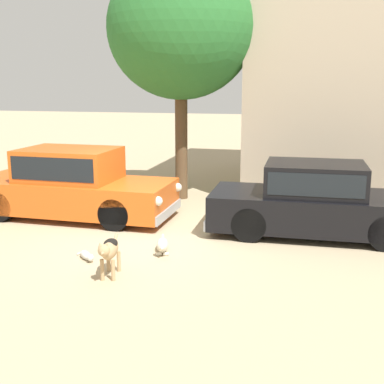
{
  "coord_description": "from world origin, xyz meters",
  "views": [
    {
      "loc": [
        3.18,
        -9.08,
        3.0
      ],
      "look_at": [
        0.89,
        0.2,
        0.9
      ],
      "focal_mm": 46.64,
      "sensor_mm": 36.0,
      "label": 1
    }
  ],
  "objects_px": {
    "parked_sedan_nearest": "(71,184)",
    "stray_dog_tan": "(109,250)",
    "acacia_tree_left": "(181,28)",
    "parked_sedan_second": "(316,200)",
    "stray_dog_spotted": "(162,245)",
    "stray_cat": "(87,256)"
  },
  "relations": [
    {
      "from": "stray_dog_tan",
      "to": "acacia_tree_left",
      "type": "relative_size",
      "value": 0.17
    },
    {
      "from": "acacia_tree_left",
      "to": "stray_cat",
      "type": "bearing_deg",
      "value": -94.33
    },
    {
      "from": "stray_dog_tan",
      "to": "parked_sedan_nearest",
      "type": "bearing_deg",
      "value": -154.27
    },
    {
      "from": "parked_sedan_nearest",
      "to": "acacia_tree_left",
      "type": "xyz_separation_m",
      "value": [
        1.94,
        2.4,
        3.55
      ]
    },
    {
      "from": "stray_dog_tan",
      "to": "stray_cat",
      "type": "relative_size",
      "value": 1.84
    },
    {
      "from": "stray_dog_spotted",
      "to": "acacia_tree_left",
      "type": "height_order",
      "value": "acacia_tree_left"
    },
    {
      "from": "parked_sedan_second",
      "to": "stray_dog_spotted",
      "type": "xyz_separation_m",
      "value": [
        -2.65,
        -1.78,
        -0.58
      ]
    },
    {
      "from": "parked_sedan_nearest",
      "to": "stray_dog_tan",
      "type": "bearing_deg",
      "value": -53.67
    },
    {
      "from": "parked_sedan_nearest",
      "to": "parked_sedan_second",
      "type": "bearing_deg",
      "value": -0.3
    },
    {
      "from": "stray_dog_spotted",
      "to": "parked_sedan_second",
      "type": "bearing_deg",
      "value": 107.74
    },
    {
      "from": "stray_dog_tan",
      "to": "acacia_tree_left",
      "type": "height_order",
      "value": "acacia_tree_left"
    },
    {
      "from": "parked_sedan_nearest",
      "to": "acacia_tree_left",
      "type": "distance_m",
      "value": 4.71
    },
    {
      "from": "acacia_tree_left",
      "to": "parked_sedan_nearest",
      "type": "bearing_deg",
      "value": -128.96
    },
    {
      "from": "parked_sedan_nearest",
      "to": "stray_dog_tan",
      "type": "height_order",
      "value": "parked_sedan_nearest"
    },
    {
      "from": "parked_sedan_second",
      "to": "stray_cat",
      "type": "distance_m",
      "value": 4.58
    },
    {
      "from": "stray_cat",
      "to": "stray_dog_tan",
      "type": "bearing_deg",
      "value": 2.61
    },
    {
      "from": "stray_dog_spotted",
      "to": "stray_cat",
      "type": "bearing_deg",
      "value": -76.43
    },
    {
      "from": "parked_sedan_second",
      "to": "stray_dog_spotted",
      "type": "bearing_deg",
      "value": -147.12
    },
    {
      "from": "parked_sedan_nearest",
      "to": "stray_cat",
      "type": "xyz_separation_m",
      "value": [
        1.56,
        -2.57,
        -0.69
      ]
    },
    {
      "from": "parked_sedan_second",
      "to": "stray_dog_spotted",
      "type": "relative_size",
      "value": 4.58
    },
    {
      "from": "parked_sedan_nearest",
      "to": "stray_dog_tan",
      "type": "xyz_separation_m",
      "value": [
        2.27,
        -3.2,
        -0.32
      ]
    },
    {
      "from": "parked_sedan_second",
      "to": "stray_dog_tan",
      "type": "height_order",
      "value": "parked_sedan_second"
    }
  ]
}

